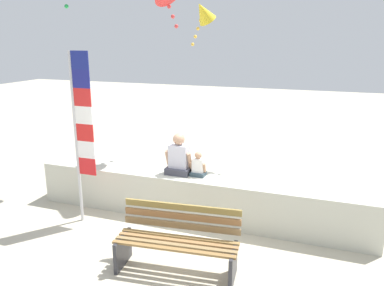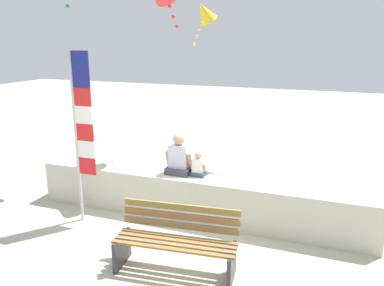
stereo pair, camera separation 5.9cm
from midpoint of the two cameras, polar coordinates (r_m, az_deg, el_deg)
name	(u,v)px [view 2 (the right image)]	position (r m, az deg, el deg)	size (l,w,h in m)	color
ground_plane	(176,242)	(6.28, -2.07, -14.45)	(40.00, 40.00, 0.00)	#B7AF98
seawall_ledge	(196,197)	(6.90, 0.90, -8.01)	(6.03, 0.63, 0.78)	beige
park_bench	(177,242)	(5.44, -1.99, -14.42)	(1.73, 0.78, 0.88)	olive
person_adult	(179,158)	(6.82, -1.69, -2.24)	(0.48, 0.35, 0.74)	#393A46
person_child	(198,167)	(6.73, 1.16, -3.51)	(0.29, 0.21, 0.44)	#30424C
flag_banner	(81,125)	(6.61, -15.92, 2.52)	(0.37, 0.05, 2.93)	#B7B7BC
kite_yellow	(204,13)	(9.31, 2.04, 18.76)	(0.72, 0.74, 1.07)	yellow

